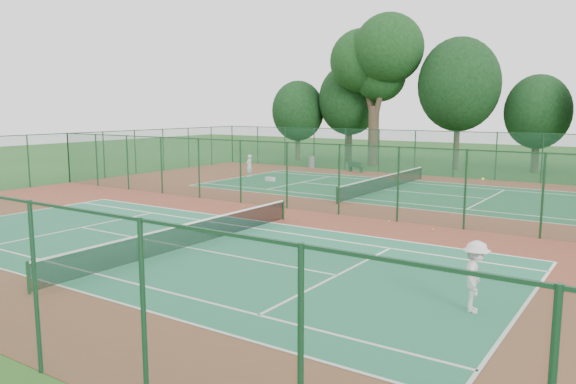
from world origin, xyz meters
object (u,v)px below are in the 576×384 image
(kit_bag, at_px, (270,179))
(player_near, at_px, (475,277))
(bench, at_px, (355,167))
(player_far, at_px, (249,166))
(trash_bin, at_px, (312,162))
(big_tree, at_px, (377,59))

(kit_bag, bearing_deg, player_near, -34.80)
(player_near, height_order, bench, player_near)
(player_far, bearing_deg, bench, 143.64)
(trash_bin, height_order, bench, trash_bin)
(bench, bearing_deg, trash_bin, -178.59)
(big_tree, bearing_deg, trash_bin, -125.83)
(bench, relative_size, kit_bag, 1.87)
(player_near, relative_size, kit_bag, 2.45)
(trash_bin, bearing_deg, player_near, -51.73)
(player_far, relative_size, kit_bag, 2.21)
(bench, xyz_separation_m, kit_bag, (-2.51, -8.43, -0.30))
(bench, height_order, kit_bag, bench)
(big_tree, bearing_deg, bench, -80.31)
(bench, distance_m, big_tree, 10.74)
(trash_bin, distance_m, kit_bag, 9.40)
(big_tree, bearing_deg, player_near, -60.98)
(player_far, xyz_separation_m, trash_bin, (0.63, 8.08, -0.34))
(player_far, xyz_separation_m, kit_bag, (2.73, -1.08, -0.71))
(player_far, distance_m, trash_bin, 8.11)
(kit_bag, height_order, big_tree, big_tree)
(trash_bin, height_order, kit_bag, trash_bin)
(player_near, relative_size, trash_bin, 1.81)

